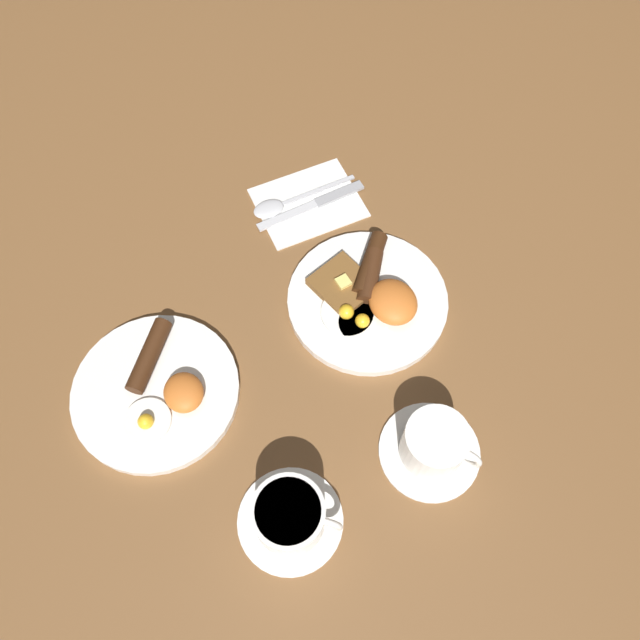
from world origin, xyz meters
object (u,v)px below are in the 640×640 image
breakfast_plate_near (369,297)px  breakfast_plate_far (158,391)px  teacup_far (290,516)px  knife (317,203)px  spoon (279,205)px  teacup_near (434,445)px

breakfast_plate_near → breakfast_plate_far: bearing=90.6°
teacup_far → knife: size_ratio=0.71×
spoon → breakfast_plate_far: bearing=38.0°
teacup_far → knife: 0.52m
teacup_near → spoon: bearing=2.1°
teacup_near → teacup_far: 0.21m
teacup_near → knife: (0.45, -0.04, -0.03)m
teacup_near → breakfast_plate_near: bearing=-7.8°
breakfast_plate_near → knife: size_ratio=1.26×
breakfast_plate_far → knife: (0.21, -0.35, -0.00)m
breakfast_plate_near → teacup_near: 0.25m
teacup_near → knife: bearing=-5.5°
teacup_near → spoon: (0.47, 0.02, -0.03)m
spoon → teacup_near: bearing=91.9°
teacup_near → knife: size_ratio=0.71×
breakfast_plate_far → breakfast_plate_near: bearing=-89.4°
knife → spoon: (0.02, 0.06, 0.00)m
teacup_near → spoon: 0.47m
breakfast_plate_far → knife: bearing=-59.6°
breakfast_plate_far → knife: size_ratio=1.22×
teacup_far → spoon: size_ratio=0.75×
breakfast_plate_near → breakfast_plate_far: breakfast_plate_near is taller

